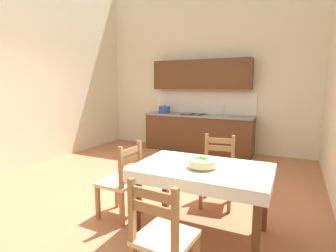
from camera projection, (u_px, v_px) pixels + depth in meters
ground_plane at (131, 198)px, 3.89m from camera, size 5.82×7.12×0.10m
wall_back at (205, 65)px, 6.52m from camera, size 5.82×0.12×4.20m
wall_left at (3, 57)px, 4.71m from camera, size 0.12×7.12×4.20m
kitchen_cabinetry at (199, 116)px, 6.42m from camera, size 2.62×0.63×2.20m
dining_table at (202, 178)px, 2.78m from camera, size 1.40×0.91×0.75m
dining_chair_tv_side at (122, 182)px, 3.18m from camera, size 0.43×0.43×0.93m
dining_chair_camera_side at (163, 239)px, 2.00m from camera, size 0.45×0.45×0.93m
dining_chair_kitchen_side at (218, 172)px, 3.55m from camera, size 0.47×0.47×0.93m
fruit_bowl at (202, 162)px, 2.70m from camera, size 0.30×0.30×0.12m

